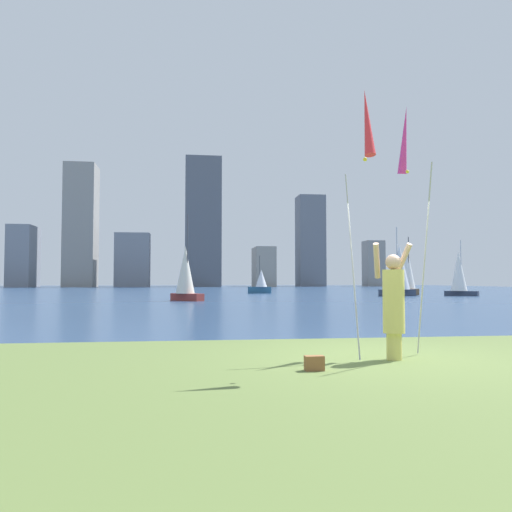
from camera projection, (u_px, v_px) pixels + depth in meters
name	position (u px, v px, depth m)	size (l,w,h in m)	color
ground	(213.00, 292.00, 58.76)	(120.00, 138.00, 0.12)	#5B7038
person	(393.00, 302.00, 8.08)	(0.67, 0.50, 1.84)	#D8CC66
kite_flag_left	(366.00, 131.00, 7.60)	(0.16, 1.25, 4.07)	#B2B2B7
kite_flag_right	(405.00, 147.00, 9.12)	(0.16, 1.22, 4.30)	#B2B2B7
bag	(314.00, 363.00, 7.07)	(0.27, 0.14, 0.20)	brown
sailboat_0	(261.00, 281.00, 49.58)	(2.26, 1.19, 3.63)	#2D6084
sailboat_1	(408.00, 271.00, 44.80)	(1.35, 2.55, 5.01)	brown
sailboat_2	(459.00, 274.00, 41.50)	(2.36, 2.22, 4.48)	#333D51
sailboat_4	(399.00, 269.00, 41.17)	(3.20, 1.89, 5.50)	#333D51
sailboat_5	(186.00, 274.00, 31.54)	(2.06, 2.13, 5.30)	maroon
skyline_tower_0	(23.00, 257.00, 95.14)	(4.12, 7.66, 11.31)	gray
skyline_tower_1	(81.00, 226.00, 97.40)	(5.59, 6.54, 23.15)	gray
skyline_tower_2	(133.00, 260.00, 98.90)	(6.48, 4.51, 10.28)	gray
skyline_tower_3	(203.00, 223.00, 102.65)	(7.02, 7.31, 25.48)	#565B66
skyline_tower_4	(264.00, 267.00, 102.83)	(3.88, 7.90, 7.83)	gray
skyline_tower_5	(310.00, 241.00, 107.81)	(5.46, 5.19, 18.91)	slate
skyline_tower_6	(374.00, 264.00, 108.71)	(3.81, 3.96, 9.57)	gray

